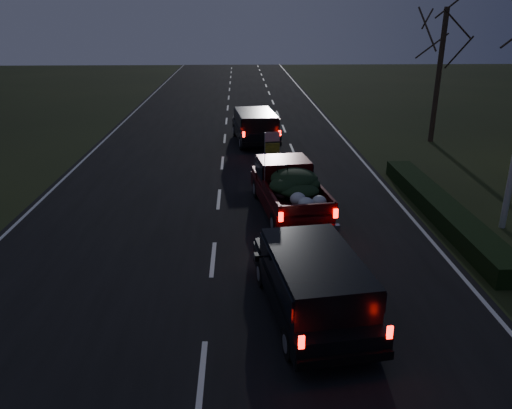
{
  "coord_description": "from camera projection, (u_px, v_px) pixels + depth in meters",
  "views": [
    {
      "loc": [
        0.77,
        -12.91,
        6.6
      ],
      "look_at": [
        1.28,
        1.0,
        1.3
      ],
      "focal_mm": 35.0,
      "sensor_mm": 36.0,
      "label": 1
    }
  ],
  "objects": [
    {
      "name": "lead_suv",
      "position": [
        255.0,
        124.0,
        27.13
      ],
      "size": [
        2.54,
        5.06,
        1.4
      ],
      "rotation": [
        0.0,
        0.0,
        0.11
      ],
      "color": "black",
      "rests_on": "ground"
    },
    {
      "name": "bare_tree_far",
      "position": [
        443.0,
        43.0,
        25.99
      ],
      "size": [
        3.6,
        3.6,
        7.0
      ],
      "color": "black",
      "rests_on": "ground"
    },
    {
      "name": "rear_suv",
      "position": [
        314.0,
        279.0,
        11.3
      ],
      "size": [
        2.59,
        4.85,
        1.33
      ],
      "rotation": [
        0.0,
        0.0,
        0.14
      ],
      "color": "black",
      "rests_on": "ground"
    },
    {
      "name": "road_asphalt",
      "position": [
        213.0,
        259.0,
        14.38
      ],
      "size": [
        14.0,
        120.0,
        0.02
      ],
      "primitive_type": "cube",
      "color": "black",
      "rests_on": "ground"
    },
    {
      "name": "hedge_row",
      "position": [
        441.0,
        209.0,
        17.34
      ],
      "size": [
        1.0,
        10.0,
        0.6
      ],
      "primitive_type": "cube",
      "color": "black",
      "rests_on": "ground"
    },
    {
      "name": "pickup_truck",
      "position": [
        289.0,
        186.0,
        17.51
      ],
      "size": [
        2.54,
        5.18,
        2.61
      ],
      "rotation": [
        0.0,
        0.0,
        0.14
      ],
      "color": "#3D0809",
      "rests_on": "ground"
    },
    {
      "name": "ground",
      "position": [
        213.0,
        259.0,
        14.38
      ],
      "size": [
        120.0,
        120.0,
        0.0
      ],
      "primitive_type": "plane",
      "color": "black",
      "rests_on": "ground"
    }
  ]
}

